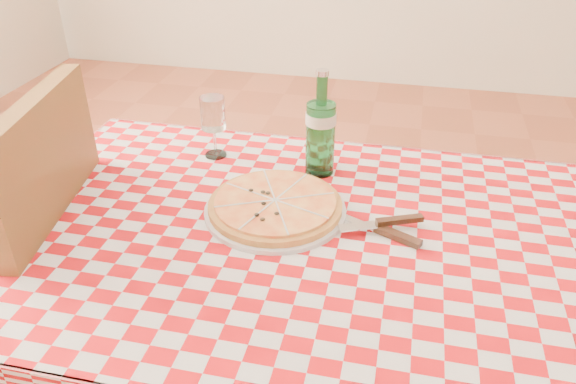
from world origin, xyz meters
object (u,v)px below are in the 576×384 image
water_bottle (321,123)px  wine_glass (214,127)px  chair_far (26,270)px  dining_table (291,268)px  pizza_plate (275,205)px

water_bottle → wine_glass: bearing=174.5°
water_bottle → chair_far: bearing=-153.9°
dining_table → pizza_plate: 0.14m
chair_far → pizza_plate: chair_far is taller
water_bottle → dining_table: bearing=-92.8°
pizza_plate → water_bottle: bearing=72.7°
dining_table → chair_far: 0.65m
chair_far → wine_glass: chair_far is taller
pizza_plate → wine_glass: wine_glass is taller
water_bottle → wine_glass: size_ratio=1.63×
dining_table → pizza_plate: pizza_plate is taller
pizza_plate → dining_table: bearing=-52.3°
water_bottle → pizza_plate: bearing=-107.3°
chair_far → pizza_plate: (0.59, 0.12, 0.20)m
chair_far → water_bottle: water_bottle is taller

